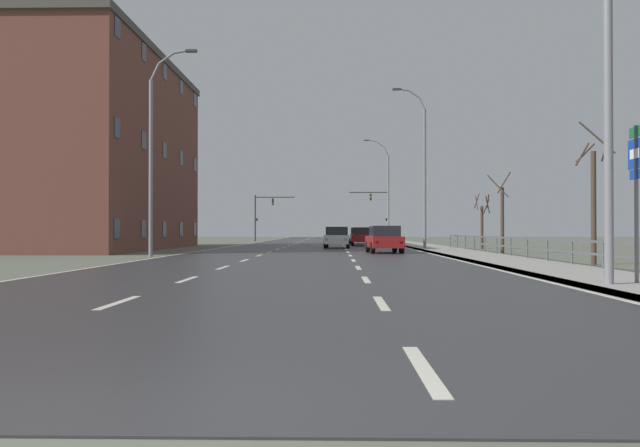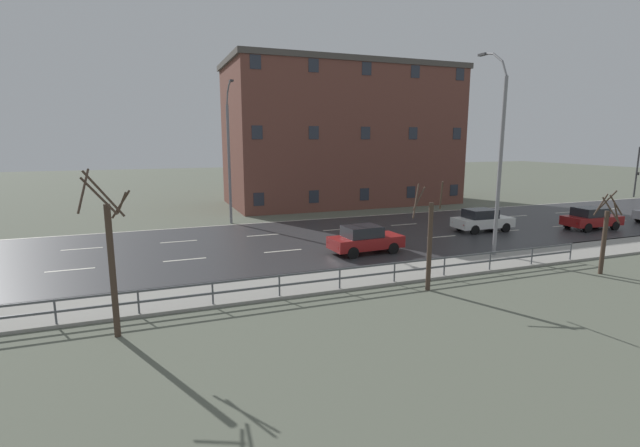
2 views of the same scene
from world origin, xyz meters
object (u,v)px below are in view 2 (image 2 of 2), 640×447
object	(u,v)px
car_distant	(482,220)
brick_building	(342,135)
street_lamp_midground	(499,157)
car_near_right	(365,239)
street_lamp_left_bank	(229,156)
car_far_right	(591,218)

from	to	relation	value
car_distant	brick_building	xyz separation A→B (m)	(-17.26, -3.13, 5.93)
street_lamp_midground	car_distant	bearing A→B (deg)	144.21
car_near_right	car_distant	bearing A→B (deg)	101.01
car_distant	car_near_right	xyz separation A→B (m)	(2.66, -10.37, 0.00)
street_lamp_left_bank	car_near_right	distance (m)	13.68
street_lamp_midground	car_far_right	size ratio (longest dim) A/B	2.62
car_distant	car_near_right	distance (m)	10.70
street_lamp_midground	street_lamp_left_bank	size ratio (longest dim) A/B	1.06
car_distant	car_far_right	xyz separation A→B (m)	(2.17, 7.74, 0.00)
street_lamp_left_bank	car_far_right	size ratio (longest dim) A/B	2.48
car_far_right	brick_building	bearing A→B (deg)	-148.44
street_lamp_left_bank	brick_building	distance (m)	15.06
car_distant	car_far_right	bearing A→B (deg)	76.47
street_lamp_midground	car_far_right	distance (m)	13.22
street_lamp_midground	brick_building	size ratio (longest dim) A/B	0.49
street_lamp_midground	street_lamp_left_bank	xyz separation A→B (m)	(-14.92, -11.59, -0.30)
street_lamp_midground	car_distant	xyz separation A→B (m)	(-5.74, 4.14, -4.57)
car_near_right	car_far_right	bearing A→B (deg)	88.16
street_lamp_left_bank	brick_building	world-z (taller)	brick_building
street_lamp_left_bank	car_far_right	bearing A→B (deg)	64.19
brick_building	car_near_right	bearing A→B (deg)	-19.97
brick_building	street_lamp_midground	bearing A→B (deg)	-2.52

